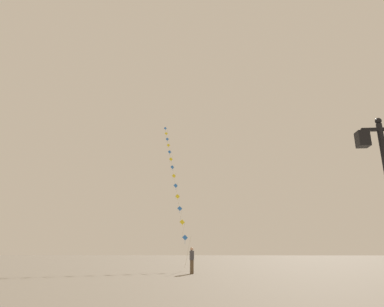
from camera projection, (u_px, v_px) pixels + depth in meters
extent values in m
plane|color=#756B5B|center=(236.00, 276.00, 20.43)|extent=(160.00, 160.00, 0.00)
sphere|color=black|center=(378.00, 121.00, 8.40)|extent=(0.16, 0.16, 0.16)
cube|color=black|center=(380.00, 129.00, 8.33)|extent=(0.90, 0.08, 0.08)
cube|color=black|center=(363.00, 139.00, 8.29)|extent=(0.28, 0.28, 0.40)
cube|color=beige|center=(363.00, 139.00, 8.29)|extent=(0.19, 0.19, 0.30)
cylinder|color=brown|center=(191.00, 271.00, 23.13)|extent=(0.06, 0.06, 0.18)
cylinder|color=silver|center=(188.00, 253.00, 24.70)|extent=(0.68, 2.52, 2.31)
cylinder|color=silver|center=(184.00, 230.00, 27.13)|extent=(0.40, 1.46, 1.34)
cylinder|color=silver|center=(181.00, 215.00, 28.91)|extent=(0.40, 1.46, 1.34)
cylinder|color=silver|center=(179.00, 202.00, 30.69)|extent=(0.40, 1.46, 1.34)
cylinder|color=silver|center=(177.00, 191.00, 32.46)|extent=(0.40, 1.46, 1.34)
cylinder|color=silver|center=(175.00, 181.00, 34.24)|extent=(0.40, 1.46, 1.34)
cylinder|color=silver|center=(173.00, 171.00, 36.02)|extent=(0.40, 1.46, 1.34)
cylinder|color=silver|center=(172.00, 163.00, 37.79)|extent=(0.40, 1.46, 1.34)
cylinder|color=silver|center=(170.00, 155.00, 39.57)|extent=(0.40, 1.46, 1.34)
cylinder|color=silver|center=(169.00, 149.00, 41.35)|extent=(0.40, 1.46, 1.34)
cylinder|color=silver|center=(168.00, 142.00, 43.13)|extent=(0.40, 1.46, 1.34)
cylinder|color=silver|center=(167.00, 136.00, 44.90)|extent=(0.40, 1.46, 1.34)
cylinder|color=silver|center=(166.00, 131.00, 46.68)|extent=(0.40, 1.46, 1.34)
cube|color=blue|center=(185.00, 238.00, 26.24)|extent=(0.45, 0.08, 0.45)
cylinder|color=blue|center=(185.00, 242.00, 26.15)|extent=(0.02, 0.04, 0.33)
cube|color=yellow|center=(182.00, 222.00, 28.02)|extent=(0.42, 0.17, 0.45)
cylinder|color=yellow|center=(182.00, 225.00, 27.94)|extent=(0.02, 0.02, 0.21)
cube|color=blue|center=(180.00, 208.00, 29.80)|extent=(0.44, 0.10, 0.45)
cylinder|color=blue|center=(180.00, 212.00, 29.71)|extent=(0.03, 0.06, 0.27)
cube|color=yellow|center=(178.00, 196.00, 31.57)|extent=(0.45, 0.02, 0.45)
cylinder|color=yellow|center=(178.00, 199.00, 31.50)|extent=(0.02, 0.02, 0.21)
cube|color=blue|center=(176.00, 186.00, 33.35)|extent=(0.42, 0.17, 0.45)
cylinder|color=blue|center=(176.00, 189.00, 33.26)|extent=(0.03, 0.05, 0.29)
cube|color=yellow|center=(174.00, 176.00, 35.13)|extent=(0.41, 0.20, 0.45)
cylinder|color=yellow|center=(174.00, 179.00, 35.05)|extent=(0.03, 0.04, 0.24)
cube|color=blue|center=(172.00, 167.00, 36.91)|extent=(0.40, 0.22, 0.45)
cylinder|color=blue|center=(172.00, 170.00, 36.82)|extent=(0.02, 0.03, 0.26)
cube|color=yellow|center=(171.00, 159.00, 38.68)|extent=(0.44, 0.09, 0.45)
cylinder|color=yellow|center=(171.00, 162.00, 38.59)|extent=(0.03, 0.06, 0.31)
cube|color=blue|center=(170.00, 152.00, 40.46)|extent=(0.44, 0.13, 0.45)
cylinder|color=blue|center=(170.00, 154.00, 40.37)|extent=(0.02, 0.03, 0.27)
cube|color=yellow|center=(168.00, 145.00, 42.24)|extent=(0.44, 0.12, 0.45)
cylinder|color=yellow|center=(168.00, 147.00, 42.15)|extent=(0.03, 0.06, 0.26)
cube|color=blue|center=(167.00, 139.00, 44.01)|extent=(0.45, 0.05, 0.45)
cylinder|color=blue|center=(167.00, 141.00, 43.93)|extent=(0.02, 0.04, 0.30)
cube|color=yellow|center=(166.00, 134.00, 45.79)|extent=(0.45, 0.08, 0.45)
cylinder|color=yellow|center=(166.00, 136.00, 45.70)|extent=(0.02, 0.05, 0.29)
cube|color=blue|center=(165.00, 128.00, 47.57)|extent=(0.45, 0.04, 0.45)
cylinder|color=blue|center=(165.00, 130.00, 47.48)|extent=(0.02, 0.06, 0.33)
cube|color=brown|center=(192.00, 267.00, 22.09)|extent=(0.27, 0.34, 0.90)
cube|color=#3F3F47|center=(192.00, 255.00, 22.30)|extent=(0.32, 0.43, 0.60)
sphere|color=tan|center=(192.00, 249.00, 22.42)|extent=(0.22, 0.22, 0.22)
cylinder|color=#3F3F47|center=(191.00, 253.00, 22.55)|extent=(0.18, 0.40, 0.50)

